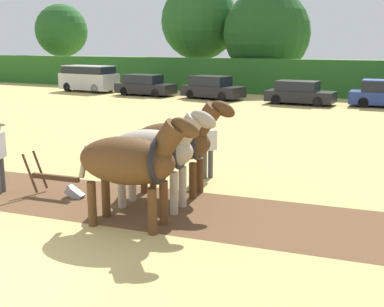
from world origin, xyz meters
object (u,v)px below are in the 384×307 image
object	(u,v)px
tree_far_left	(62,31)
parked_car_center	(299,93)
draft_horse_lead_left	(131,161)
parked_car_center_left	(212,88)
tree_left	(199,21)
plow	(60,183)
farmer_beside_team	(208,147)
parked_car_left	(145,86)
parked_van	(89,78)
draft_horse_lead_right	(156,150)
draft_horse_trail_left	(176,141)
tree_center_left	(266,33)

from	to	relation	value
tree_far_left	parked_car_center	world-z (taller)	tree_far_left
draft_horse_lead_left	parked_car_center_left	xyz separation A→B (m)	(-8.34, 22.01, -0.62)
tree_left	plow	distance (m)	33.57
farmer_beside_team	parked_car_left	xyz separation A→B (m)	(-13.46, 17.91, -0.17)
tree_left	draft_horse_lead_left	size ratio (longest dim) A/B	3.31
tree_left	parked_car_left	world-z (taller)	tree_left
plow	parked_van	world-z (taller)	parked_van
plow	parked_car_center_left	world-z (taller)	parked_car_center_left
tree_far_left	draft_horse_lead_right	distance (m)	44.02
plow	farmer_beside_team	world-z (taller)	farmer_beside_team
parked_van	parked_car_center_left	distance (m)	10.75
plow	parked_car_center_left	xyz separation A→B (m)	(-5.64, 21.15, 0.42)
draft_horse_lead_left	draft_horse_trail_left	bearing A→B (deg)	89.66
tree_left	parked_car_center_left	world-z (taller)	tree_left
tree_left	farmer_beside_team	distance (m)	31.67
tree_left	parked_car_center_left	xyz separation A→B (m)	(5.86, -9.95, -4.86)
tree_center_left	parked_car_center_left	world-z (taller)	tree_center_left
parked_car_center_left	parked_van	bearing A→B (deg)	-172.62
tree_left	plow	world-z (taller)	tree_left
draft_horse_lead_right	draft_horse_trail_left	world-z (taller)	draft_horse_trail_left
draft_horse_lead_right	parked_car_center	size ratio (longest dim) A/B	0.63
tree_left	parked_car_left	size ratio (longest dim) A/B	2.07
draft_horse_trail_left	draft_horse_lead_left	bearing A→B (deg)	-90.34
tree_far_left	draft_horse_lead_right	xyz separation A→B (m)	(30.60, -31.44, -3.68)
parked_van	draft_horse_lead_left	bearing A→B (deg)	-45.32
tree_left	tree_center_left	distance (m)	6.76
tree_left	parked_car_center	bearing A→B (deg)	-40.70
tree_far_left	draft_horse_lead_right	world-z (taller)	tree_far_left
tree_center_left	tree_left	bearing A→B (deg)	171.05
tree_far_left	plow	world-z (taller)	tree_far_left
tree_center_left	parked_car_left	bearing A→B (deg)	-123.66
tree_left	farmer_beside_team	xyz separation A→B (m)	(14.02, -28.00, -4.72)
tree_far_left	tree_left	distance (m)	16.56
tree_far_left	draft_horse_trail_left	world-z (taller)	tree_far_left
parked_car_left	tree_left	bearing A→B (deg)	94.22
parked_van	parked_car_center_left	world-z (taller)	parked_van
tree_left	tree_center_left	size ratio (longest dim) A/B	1.12
draft_horse_trail_left	plow	size ratio (longest dim) A/B	1.73
tree_center_left	parked_van	xyz separation A→B (m)	(-11.47, -8.59, -3.47)
tree_far_left	draft_horse_lead_right	size ratio (longest dim) A/B	2.95
draft_horse_lead_right	plow	distance (m)	2.77
parked_car_left	draft_horse_lead_left	bearing A→B (deg)	-56.96
parked_car_center_left	plow	bearing A→B (deg)	-66.00
plow	draft_horse_lead_left	bearing A→B (deg)	-24.79
parked_car_left	parked_car_center	distance (m)	11.34
draft_horse_lead_left	farmer_beside_team	bearing A→B (deg)	85.51
parked_car_center	parked_van	bearing A→B (deg)	178.92
farmer_beside_team	parked_car_center	world-z (taller)	farmer_beside_team
tree_far_left	plow	size ratio (longest dim) A/B	4.91
tree_far_left	parked_van	size ratio (longest dim) A/B	1.63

